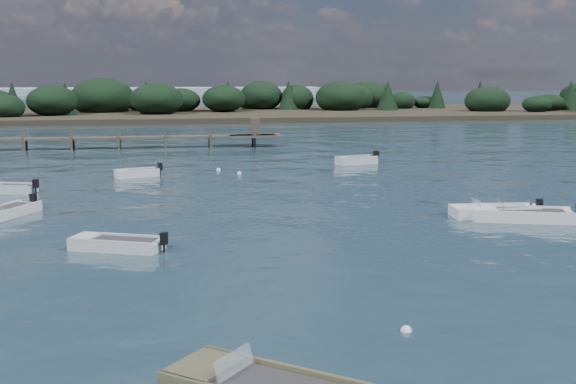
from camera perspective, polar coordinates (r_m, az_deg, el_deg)
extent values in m
plane|color=#142530|center=(82.11, -6.48, 4.40)|extent=(400.00, 400.00, 0.00)
cube|color=#B2B7BA|center=(56.51, 5.41, 2.32)|extent=(3.42, 2.10, 0.74)
cube|color=#B2B7BA|center=(55.84, 4.36, 2.70)|extent=(1.05, 1.31, 0.15)
cube|color=#29292B|center=(56.60, 5.64, 2.69)|extent=(2.37, 1.57, 0.13)
cube|color=#B2B7BA|center=(55.97, 5.73, 2.70)|extent=(3.10, 0.99, 0.15)
cube|color=#B2B7BA|center=(56.95, 5.12, 2.82)|extent=(3.10, 0.99, 0.15)
cube|color=black|center=(57.41, 6.99, 2.97)|extent=(0.39, 0.43, 0.59)
cylinder|color=black|center=(57.47, 6.98, 2.46)|extent=(0.13, 0.13, 0.59)
cube|color=silver|center=(50.30, -11.85, 1.29)|extent=(3.08, 1.97, 0.67)
cube|color=silver|center=(49.96, -13.06, 1.65)|extent=(0.97, 1.19, 0.13)
cube|color=#29292B|center=(50.32, -11.61, 1.66)|extent=(2.14, 1.47, 0.11)
cube|color=silver|center=(49.75, -11.70, 1.66)|extent=(2.77, 0.98, 0.13)
cube|color=silver|center=(50.74, -12.02, 1.80)|extent=(2.77, 0.98, 0.13)
cube|color=black|center=(50.70, -10.08, 1.99)|extent=(0.35, 0.39, 0.53)
cylinder|color=black|center=(50.76, -10.07, 1.47)|extent=(0.12, 0.12, 0.53)
cube|color=silver|center=(36.92, 15.96, -1.74)|extent=(4.28, 1.91, 0.65)
cube|color=silver|center=(36.30, 13.66, -1.21)|extent=(1.11, 1.49, 0.13)
cube|color=#29292B|center=(36.98, 16.47, -1.26)|extent=(2.93, 1.49, 0.11)
cube|color=silver|center=(36.18, 16.41, -1.37)|extent=(4.16, 0.45, 0.13)
cube|color=silver|center=(37.52, 15.59, -0.96)|extent=(4.16, 0.45, 0.13)
cube|color=black|center=(37.72, 19.24, -0.91)|extent=(0.28, 0.34, 0.51)
cylinder|color=black|center=(37.80, 19.20, -1.58)|extent=(0.10, 0.10, 0.51)
cube|color=silver|center=(36.49, 14.67, -0.85)|extent=(0.24, 1.14, 0.39)
cube|color=#B2B7BA|center=(29.73, -13.35, -4.27)|extent=(3.89, 2.71, 0.61)
cube|color=#B2B7BA|center=(30.28, -15.72, -3.43)|extent=(1.29, 1.49, 0.12)
cube|color=#29292B|center=(29.53, -12.86, -3.77)|extent=(2.71, 1.99, 0.10)
cube|color=#B2B7BA|center=(29.09, -13.93, -3.87)|extent=(3.39, 1.53, 0.12)
cube|color=#B2B7BA|center=(30.21, -12.83, -3.34)|extent=(3.39, 1.53, 0.12)
cube|color=black|center=(28.80, -9.79, -3.65)|extent=(0.34, 0.37, 0.48)
cylinder|color=black|center=(28.89, -9.76, -4.45)|extent=(0.11, 0.11, 0.48)
cube|color=silver|center=(36.42, 18.01, -1.98)|extent=(5.04, 3.21, 0.69)
cube|color=silver|center=(36.10, 15.24, -1.29)|extent=(1.59, 1.87, 0.14)
cube|color=#29292B|center=(36.42, 18.62, -1.49)|extent=(3.49, 2.39, 0.12)
cube|color=silver|center=(35.54, 18.25, -1.59)|extent=(4.50, 1.65, 0.14)
cube|color=silver|center=(37.15, 17.85, -1.12)|extent=(4.50, 1.65, 0.14)
cube|color=silver|center=(36.15, 16.44, -0.95)|extent=(0.56, 1.25, 0.41)
cube|color=#B2B7BA|center=(45.77, -21.09, 0.08)|extent=(3.19, 2.23, 0.65)
cube|color=#29292B|center=(45.60, -20.86, 0.45)|extent=(2.22, 1.65, 0.11)
cube|color=#B2B7BA|center=(45.27, -21.49, 0.44)|extent=(2.78, 1.22, 0.13)
cube|color=#B2B7BA|center=(46.17, -20.75, 0.65)|extent=(2.78, 1.22, 0.13)
cube|color=black|center=(44.81, -19.32, 0.63)|extent=(0.36, 0.39, 0.51)
cylinder|color=black|center=(44.87, -19.29, 0.07)|extent=(0.12, 0.12, 0.51)
cube|color=brown|center=(16.50, -6.60, -13.53)|extent=(1.95, 2.01, 0.15)
cube|color=brown|center=(16.22, 0.70, -13.89)|extent=(3.84, 3.26, 0.15)
cube|color=silver|center=(15.98, -4.29, -13.28)|extent=(0.97, 1.11, 0.45)
cube|color=#B2B7BA|center=(38.13, -21.38, -1.69)|extent=(2.99, 4.12, 0.62)
cube|color=#29292B|center=(38.32, -21.12, -1.18)|extent=(2.18, 2.88, 0.11)
cube|color=#B2B7BA|center=(37.69, -20.68, -1.21)|extent=(1.90, 3.56, 0.12)
cube|color=black|center=(39.74, -19.49, -0.47)|extent=(0.38, 0.36, 0.48)
cylinder|color=black|center=(39.81, -19.46, -1.07)|extent=(0.12, 0.12, 0.48)
sphere|color=silver|center=(20.29, 9.32, -10.80)|extent=(0.32, 0.32, 0.32)
sphere|color=silver|center=(30.38, -14.59, -4.19)|extent=(0.32, 0.32, 0.32)
sphere|color=silver|center=(52.93, -5.52, 1.73)|extent=(0.32, 0.32, 0.32)
sphere|color=silver|center=(40.46, 18.92, -1.07)|extent=(0.32, 0.32, 0.32)
sphere|color=silver|center=(50.99, -3.86, 1.47)|extent=(0.32, 0.32, 0.32)
cube|color=#443B32|center=(70.50, -2.62, 4.46)|extent=(5.00, 3.20, 0.18)
cube|color=#443B32|center=(70.43, -2.62, 5.19)|extent=(0.80, 0.80, 1.60)
cylinder|color=#443B32|center=(70.21, -20.19, 3.39)|extent=(0.20, 0.20, 2.20)
cylinder|color=#443B32|center=(71.88, -19.96, 3.53)|extent=(0.20, 0.20, 2.20)
cylinder|color=#443B32|center=(69.58, -16.73, 3.52)|extent=(0.20, 0.20, 2.20)
cylinder|color=#443B32|center=(71.27, -16.58, 3.66)|extent=(0.20, 0.20, 2.20)
cylinder|color=#443B32|center=(69.22, -13.22, 3.64)|extent=(0.20, 0.20, 2.20)
cylinder|color=#443B32|center=(70.92, -13.14, 3.77)|extent=(0.20, 0.20, 2.20)
cylinder|color=#443B32|center=(69.11, -9.68, 3.74)|extent=(0.20, 0.20, 2.20)
cylinder|color=#443B32|center=(70.82, -9.69, 3.87)|extent=(0.20, 0.20, 2.20)
cylinder|color=#443B32|center=(69.27, -6.14, 3.84)|extent=(0.20, 0.20, 2.20)
cylinder|color=#443B32|center=(70.97, -6.23, 3.96)|extent=(0.20, 0.20, 2.20)
cylinder|color=#443B32|center=(69.70, -2.63, 3.91)|extent=(0.20, 0.20, 2.20)
cylinder|color=#443B32|center=(71.38, -2.81, 4.04)|extent=(0.20, 0.20, 2.20)
cube|color=black|center=(125.52, 3.84, 6.11)|extent=(190.00, 40.00, 1.60)
ellipsoid|color=black|center=(125.40, 3.86, 7.39)|extent=(180.50, 36.00, 4.40)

